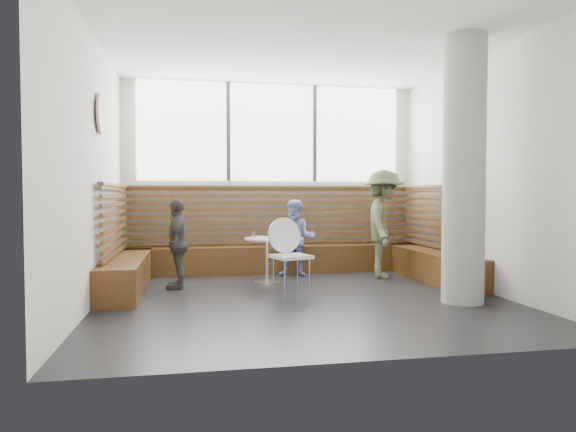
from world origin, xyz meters
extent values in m
cube|color=silver|center=(0.00, 0.00, 1.60)|extent=(5.00, 5.00, 3.20)
cube|color=black|center=(0.00, 0.00, 0.00)|extent=(5.00, 5.00, 0.01)
cube|color=white|center=(0.00, 0.00, 3.20)|extent=(5.00, 5.00, 0.01)
cube|color=white|center=(0.00, 2.48, 2.38)|extent=(4.50, 0.02, 1.65)
cube|color=#3F3F42|center=(-0.75, 2.46, 2.38)|extent=(0.06, 0.04, 1.65)
cube|color=#3F3F42|center=(0.75, 2.46, 2.38)|extent=(0.06, 0.04, 1.65)
cube|color=#472B11|center=(0.00, 2.25, 0.23)|extent=(5.00, 0.50, 0.45)
cube|color=#472B11|center=(-2.25, 1.25, 0.23)|extent=(0.50, 2.50, 0.45)
cube|color=#472B11|center=(2.25, 1.25, 0.23)|extent=(0.50, 2.50, 0.45)
cube|color=#4D2E13|center=(0.00, 2.42, 0.95)|extent=(4.88, 0.08, 0.98)
cube|color=#4D2E13|center=(-2.42, 1.25, 0.95)|extent=(0.08, 2.38, 0.98)
cube|color=#4D2E13|center=(2.42, 1.25, 0.95)|extent=(0.08, 2.38, 0.98)
cylinder|color=gray|center=(1.85, -0.60, 1.60)|extent=(0.50, 0.50, 3.20)
cylinder|color=white|center=(-2.46, 0.40, 2.30)|extent=(0.03, 0.50, 0.50)
cylinder|color=silver|center=(-0.28, 1.18, 0.01)|extent=(0.41, 0.41, 0.02)
cylinder|color=silver|center=(-0.28, 1.18, 0.34)|extent=(0.06, 0.06, 0.64)
cylinder|color=#B7B7BA|center=(-0.28, 1.18, 0.66)|extent=(0.65, 0.65, 0.03)
cube|color=white|center=(-0.08, 0.34, 0.49)|extent=(0.46, 0.43, 0.04)
cylinder|color=white|center=(-0.08, 0.54, 0.76)|extent=(0.48, 0.11, 0.48)
cylinder|color=silver|center=(-0.26, 0.18, 0.23)|extent=(0.02, 0.02, 0.47)
cylinder|color=silver|center=(0.10, 0.18, 0.23)|extent=(0.02, 0.02, 0.47)
cylinder|color=silver|center=(-0.26, 0.51, 0.23)|extent=(0.02, 0.02, 0.47)
cylinder|color=silver|center=(0.10, 0.51, 0.23)|extent=(0.02, 0.02, 0.47)
imported|color=#4F573A|center=(1.61, 1.39, 0.85)|extent=(0.99, 1.25, 1.70)
imported|color=#7F8FDC|center=(0.29, 1.75, 0.61)|extent=(0.70, 0.61, 1.23)
imported|color=#44413D|center=(-1.56, 1.01, 0.63)|extent=(0.36, 0.76, 1.26)
cylinder|color=white|center=(-0.37, 1.30, 0.68)|extent=(0.21, 0.21, 0.01)
cylinder|color=white|center=(-0.24, 1.29, 0.68)|extent=(0.18, 0.18, 0.01)
cylinder|color=white|center=(-0.48, 1.16, 0.72)|extent=(0.07, 0.07, 0.10)
cylinder|color=white|center=(-0.24, 1.11, 0.72)|extent=(0.06, 0.06, 0.10)
cylinder|color=white|center=(-0.09, 1.19, 0.73)|extent=(0.08, 0.08, 0.12)
cube|color=#A5C64C|center=(-0.25, 1.04, 0.67)|extent=(0.24, 0.19, 0.00)
camera|label=1|loc=(-1.37, -6.27, 1.30)|focal=32.00mm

